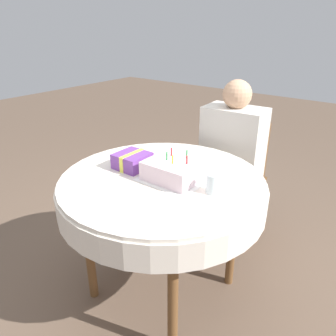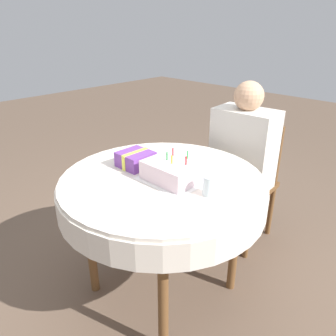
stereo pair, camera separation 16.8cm
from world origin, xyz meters
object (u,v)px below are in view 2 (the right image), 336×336
object	(u,v)px
chair	(245,177)
drinking_glass	(210,186)
person	(242,151)
birthday_cake	(176,169)
gift_box	(135,159)

from	to	relation	value
chair	drinking_glass	distance (m)	0.94
chair	person	bearing A→B (deg)	-90.00
person	drinking_glass	size ratio (longest dim) A/B	12.08
chair	drinking_glass	xyz separation A→B (m)	(0.29, -0.83, 0.34)
birthday_cake	person	bearing A→B (deg)	93.51
drinking_glass	gift_box	bearing A→B (deg)	-177.44
person	gift_box	xyz separation A→B (m)	(-0.23, -0.76, 0.10)
birthday_cake	drinking_glass	xyz separation A→B (m)	(0.24, -0.03, -0.00)
person	drinking_glass	bearing A→B (deg)	-73.09
drinking_glass	gift_box	xyz separation A→B (m)	(-0.50, -0.02, -0.01)
person	birthday_cake	distance (m)	0.72
person	gift_box	world-z (taller)	person
drinking_glass	gift_box	distance (m)	0.51
birthday_cake	gift_box	bearing A→B (deg)	-169.91
chair	drinking_glass	size ratio (longest dim) A/B	8.86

